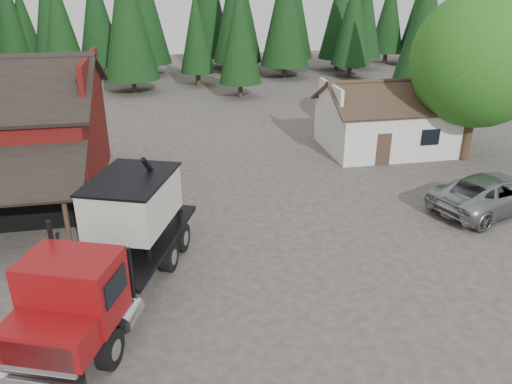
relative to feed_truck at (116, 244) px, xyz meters
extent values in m
plane|color=#413B33|center=(3.48, 1.00, -2.14)|extent=(120.00, 120.00, 0.00)
cube|color=#601010|center=(-1.52, 11.00, 3.86)|extent=(0.25, 7.00, 2.00)
cylinder|color=#382619|center=(-2.12, 3.10, -0.74)|extent=(0.20, 0.20, 2.80)
cube|color=silver|center=(16.48, 14.00, -0.64)|extent=(8.00, 6.00, 3.00)
cube|color=#38281E|center=(16.48, 12.50, 1.61)|extent=(8.60, 3.42, 1.80)
cube|color=#38281E|center=(16.48, 15.50, 1.61)|extent=(8.60, 3.42, 1.80)
cube|color=silver|center=(12.48, 14.00, 1.61)|extent=(0.20, 4.20, 1.50)
cube|color=silver|center=(20.48, 14.00, 1.61)|extent=(0.20, 4.20, 1.50)
cube|color=#38281E|center=(14.98, 10.98, -1.14)|extent=(0.90, 0.06, 2.00)
cube|color=black|center=(17.98, 10.98, -0.54)|extent=(1.20, 0.06, 1.00)
cylinder|color=#382619|center=(20.48, 11.00, -0.54)|extent=(0.60, 0.60, 3.20)
sphere|color=#245914|center=(20.48, 11.00, 4.06)|extent=(8.00, 8.00, 8.00)
sphere|color=#245914|center=(19.28, 11.80, 2.86)|extent=(4.40, 4.40, 4.40)
sphere|color=#245914|center=(21.48, 10.20, 3.16)|extent=(4.80, 4.80, 4.80)
cylinder|color=#382619|center=(9.48, 31.00, -1.34)|extent=(0.44, 0.44, 1.60)
cone|color=black|center=(9.48, 31.00, 3.76)|extent=(3.96, 3.96, 9.00)
cylinder|color=#382619|center=(25.48, 27.00, -1.34)|extent=(0.44, 0.44, 1.60)
cone|color=black|center=(25.48, 27.00, 4.76)|extent=(4.84, 4.84, 11.00)
cylinder|color=#382619|center=(-0.52, 35.00, -1.34)|extent=(0.44, 0.44, 1.60)
cone|color=black|center=(-0.52, 35.00, 5.26)|extent=(5.28, 5.28, 12.00)
cylinder|color=black|center=(-2.29, -2.73, -1.53)|extent=(0.80, 1.28, 1.22)
cylinder|color=black|center=(-0.11, -3.55, -1.53)|extent=(0.80, 1.28, 1.22)
cylinder|color=black|center=(-0.40, 2.26, -1.53)|extent=(0.80, 1.28, 1.22)
cylinder|color=black|center=(1.78, 1.43, -1.53)|extent=(0.80, 1.28, 1.22)
cylinder|color=black|center=(0.15, 3.71, -1.53)|extent=(0.80, 1.28, 1.22)
cylinder|color=black|center=(2.33, 2.88, -1.53)|extent=(0.80, 1.28, 1.22)
cube|color=black|center=(0.06, 0.18, -1.09)|extent=(4.53, 9.36, 0.44)
cube|color=silver|center=(-1.77, -4.65, -0.64)|extent=(2.01, 0.85, 1.00)
cube|color=maroon|center=(-1.54, -4.02, -0.48)|extent=(2.85, 2.24, 0.94)
cube|color=maroon|center=(-1.02, -2.67, 0.13)|extent=(3.16, 2.71, 2.05)
cube|color=black|center=(-1.34, -3.50, 0.47)|extent=(2.21, 0.91, 1.00)
cylinder|color=black|center=(-1.71, -1.34, 0.75)|extent=(0.20, 0.20, 2.00)
cube|color=black|center=(-0.63, -1.64, 0.08)|extent=(2.59, 1.09, 1.78)
cube|color=black|center=(0.61, 1.63, -0.79)|extent=(4.93, 7.03, 0.18)
cube|color=beige|center=(0.61, 1.63, 0.86)|extent=(3.69, 4.33, 1.78)
cone|color=beige|center=(0.61, 1.63, -0.25)|extent=(3.15, 3.15, 0.78)
cube|color=black|center=(0.61, 1.63, 1.77)|extent=(3.83, 4.48, 0.09)
cylinder|color=black|center=(1.79, 2.85, 0.75)|extent=(1.60, 2.11, 3.39)
cube|color=maroon|center=(0.94, 4.36, -0.48)|extent=(0.94, 1.07, 0.50)
cylinder|color=silver|center=(0.43, -2.45, -1.20)|extent=(0.98, 1.26, 0.62)
imported|color=#929499|center=(17.48, 4.00, -1.23)|extent=(7.16, 5.00, 1.81)
cube|color=maroon|center=(0.00, 2.43, -1.84)|extent=(1.20, 1.30, 0.60)
camera|label=1|loc=(1.89, -15.74, 8.54)|focal=35.00mm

